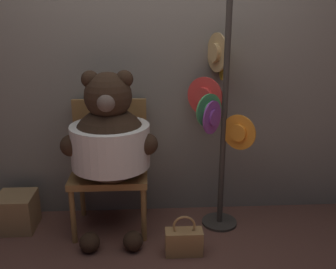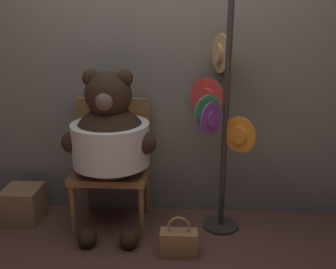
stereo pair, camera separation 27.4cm
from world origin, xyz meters
name	(u,v)px [view 1 (the left image)]	position (x,y,z in m)	size (l,w,h in m)	color
ground_plane	(162,258)	(0.00, 0.00, 0.00)	(14.00, 14.00, 0.00)	brown
wall_back	(158,65)	(0.00, 0.75, 1.23)	(8.00, 0.10, 2.46)	slate
chair	(110,160)	(-0.38, 0.51, 0.54)	(0.57, 0.46, 0.99)	olive
teddy_bear	(110,141)	(-0.36, 0.35, 0.75)	(0.69, 0.61, 1.25)	black
hat_display_rack	(219,110)	(0.44, 0.46, 0.94)	(0.46, 0.55, 1.73)	#332D28
handbag_on_ground	(184,241)	(0.16, 0.04, 0.10)	(0.26, 0.12, 0.30)	#A87A47
wooden_crate	(17,212)	(-1.12, 0.45, 0.14)	(0.28, 0.28, 0.28)	#937047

